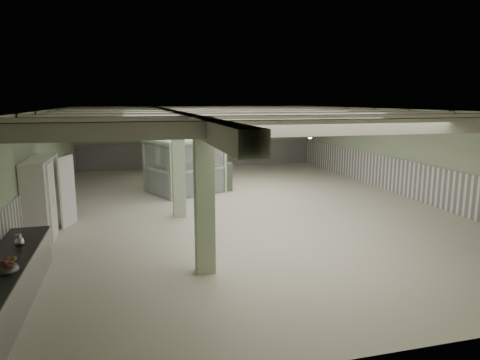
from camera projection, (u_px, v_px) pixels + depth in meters
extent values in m
plane|color=beige|center=(242.00, 205.00, 16.36)|extent=(20.00, 20.00, 0.00)
cube|color=silver|center=(242.00, 110.00, 15.70)|extent=(14.00, 20.00, 0.02)
cube|color=#A6BA94|center=(199.00, 137.00, 25.53)|extent=(14.00, 0.02, 3.60)
cube|color=#A6BA94|center=(412.00, 244.00, 6.52)|extent=(14.00, 0.02, 3.60)
cube|color=#A6BA94|center=(40.00, 166.00, 14.27)|extent=(0.02, 20.00, 3.60)
cube|color=#A6BA94|center=(404.00, 153.00, 17.78)|extent=(0.02, 20.00, 3.60)
cube|color=white|center=(43.00, 196.00, 14.47)|extent=(0.05, 19.90, 1.50)
cube|color=white|center=(402.00, 178.00, 17.97)|extent=(0.05, 19.90, 1.50)
cube|color=white|center=(199.00, 154.00, 25.70)|extent=(13.90, 0.05, 1.50)
cube|color=beige|center=(174.00, 117.00, 15.11)|extent=(0.45, 19.90, 0.40)
cube|color=beige|center=(339.00, 127.00, 8.60)|extent=(13.90, 0.35, 0.32)
cube|color=beige|center=(292.00, 121.00, 10.98)|extent=(13.90, 0.35, 0.32)
cube|color=beige|center=(263.00, 118.00, 13.35)|extent=(13.90, 0.35, 0.32)
cube|color=beige|center=(242.00, 115.00, 15.73)|extent=(13.90, 0.35, 0.32)
cube|color=beige|center=(227.00, 113.00, 18.11)|extent=(13.90, 0.35, 0.32)
cube|color=beige|center=(215.00, 111.00, 20.48)|extent=(13.90, 0.35, 0.32)
cube|color=beige|center=(206.00, 110.00, 22.86)|extent=(13.90, 0.35, 0.32)
cube|color=#B3CBA4|center=(204.00, 197.00, 9.70)|extent=(0.42, 0.42, 3.60)
cube|color=#B3CBA4|center=(178.00, 165.00, 14.45)|extent=(0.42, 0.42, 3.60)
cube|color=#B3CBA4|center=(165.00, 149.00, 19.20)|extent=(0.42, 0.42, 3.60)
cube|color=#B3CBA4|center=(159.00, 141.00, 23.01)|extent=(0.42, 0.42, 3.60)
cone|color=#2F3D2E|center=(310.00, 135.00, 11.17)|extent=(0.44, 0.44, 0.22)
cone|color=#2F3D2E|center=(251.00, 124.00, 16.40)|extent=(0.44, 0.44, 0.22)
cone|color=#2F3D2E|center=(223.00, 119.00, 21.15)|extent=(0.44, 0.44, 0.22)
cube|color=#AFAFB3|center=(1.00, 291.00, 7.99)|extent=(0.89, 5.28, 0.88)
cylinder|color=#B2B2B7|center=(8.00, 266.00, 7.89)|extent=(0.31, 0.31, 0.08)
cube|color=white|center=(42.00, 195.00, 12.67)|extent=(0.65, 2.59, 2.38)
cube|color=white|center=(52.00, 199.00, 12.19)|extent=(0.06, 0.97, 2.28)
cube|color=white|center=(63.00, 189.00, 13.46)|extent=(0.36, 0.94, 2.28)
cube|color=silver|center=(53.00, 199.00, 12.20)|extent=(0.02, 0.05, 0.30)
cube|color=silver|center=(59.00, 190.00, 13.33)|extent=(0.02, 0.05, 0.30)
cube|color=#9BB793|center=(171.00, 174.00, 16.80)|extent=(0.16, 0.16, 2.23)
cube|color=#9BB793|center=(145.00, 167.00, 18.49)|extent=(0.16, 0.16, 2.23)
cube|color=#9BB793|center=(225.00, 167.00, 18.48)|extent=(0.16, 0.16, 2.23)
cube|color=#9BB793|center=(196.00, 161.00, 20.17)|extent=(0.16, 0.16, 2.23)
cube|color=#9BB793|center=(184.00, 140.00, 18.27)|extent=(3.70, 3.48, 0.12)
cube|color=white|center=(200.00, 183.00, 17.75)|extent=(2.27, 1.10, 1.05)
cube|color=silver|center=(199.00, 154.00, 17.52)|extent=(2.27, 1.10, 1.22)
cube|color=white|center=(172.00, 176.00, 19.43)|extent=(2.27, 1.10, 1.05)
cube|color=silver|center=(171.00, 149.00, 19.21)|extent=(2.27, 1.10, 1.22)
cube|color=white|center=(158.00, 183.00, 17.75)|extent=(0.91, 1.87, 1.05)
cube|color=silver|center=(157.00, 154.00, 17.52)|extent=(0.91, 1.87, 1.22)
cube|color=white|center=(210.00, 176.00, 19.43)|extent=(0.91, 1.87, 1.05)
cube|color=silver|center=(210.00, 149.00, 19.20)|extent=(0.91, 1.87, 1.22)
cube|color=#525648|center=(227.00, 177.00, 18.98)|extent=(0.44, 0.60, 1.23)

